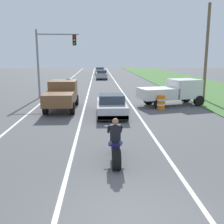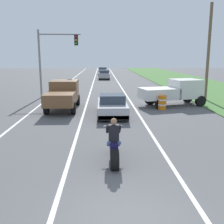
% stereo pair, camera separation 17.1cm
% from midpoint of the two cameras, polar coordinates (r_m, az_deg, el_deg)
% --- Properties ---
extents(lane_stripe_left_solid, '(0.14, 120.00, 0.01)m').
position_cam_midpoint_polar(lane_stripe_left_solid, '(25.88, -12.74, 3.34)').
color(lane_stripe_left_solid, white).
rests_on(lane_stripe_left_solid, ground).
extents(lane_stripe_right_solid, '(0.14, 120.00, 0.01)m').
position_cam_midpoint_polar(lane_stripe_right_solid, '(25.57, 3.36, 3.51)').
color(lane_stripe_right_solid, white).
rests_on(lane_stripe_right_solid, ground).
extents(lane_stripe_centre_dashed, '(0.14, 120.00, 0.01)m').
position_cam_midpoint_polar(lane_stripe_centre_dashed, '(25.47, -4.74, 3.46)').
color(lane_stripe_centre_dashed, white).
rests_on(lane_stripe_centre_dashed, ground).
extents(motorcycle_with_rider, '(0.70, 2.21, 1.62)m').
position_cam_midpoint_polar(motorcycle_with_rider, '(9.43, 0.91, -7.43)').
color(motorcycle_with_rider, black).
rests_on(motorcycle_with_rider, ground).
extents(sports_car_silver, '(1.84, 4.30, 1.37)m').
position_cam_midpoint_polar(sports_car_silver, '(16.94, 0.32, 1.38)').
color(sports_car_silver, '#B7B7BC').
rests_on(sports_car_silver, ground).
extents(pickup_truck_left_lane_brown, '(2.02, 4.80, 1.98)m').
position_cam_midpoint_polar(pickup_truck_left_lane_brown, '(19.05, -10.20, 3.82)').
color(pickup_truck_left_lane_brown, brown).
rests_on(pickup_truck_left_lane_brown, ground).
extents(pickup_truck_right_shoulder_white, '(5.14, 3.14, 1.98)m').
position_cam_midpoint_polar(pickup_truck_right_shoulder_white, '(20.86, 13.49, 4.37)').
color(pickup_truck_right_shoulder_white, silver).
rests_on(pickup_truck_right_shoulder_white, ground).
extents(traffic_light_mast_near, '(3.79, 0.34, 6.00)m').
position_cam_midpoint_polar(traffic_light_mast_near, '(24.82, -12.55, 12.12)').
color(traffic_light_mast_near, gray).
rests_on(traffic_light_mast_near, ground).
extents(utility_pole_roadside, '(0.24, 0.24, 7.93)m').
position_cam_midpoint_polar(utility_pole_roadside, '(23.96, 20.14, 11.77)').
color(utility_pole_roadside, brown).
rests_on(utility_pole_roadside, ground).
extents(construction_barrel_nearest, '(0.58, 0.58, 1.00)m').
position_cam_midpoint_polar(construction_barrel_nearest, '(19.16, 10.96, 2.01)').
color(construction_barrel_nearest, orange).
rests_on(construction_barrel_nearest, ground).
extents(construction_barrel_mid, '(0.58, 0.58, 1.00)m').
position_cam_midpoint_polar(construction_barrel_mid, '(22.28, 10.10, 3.41)').
color(construction_barrel_mid, orange).
rests_on(construction_barrel_mid, ground).
extents(distant_car_far_ahead, '(1.80, 4.00, 1.50)m').
position_cam_midpoint_polar(distant_car_far_ahead, '(44.20, -1.58, 8.05)').
color(distant_car_far_ahead, '#99999E').
rests_on(distant_car_far_ahead, ground).
extents(distant_car_further_ahead, '(1.80, 4.00, 1.50)m').
position_cam_midpoint_polar(distant_car_further_ahead, '(55.36, -1.93, 8.81)').
color(distant_car_further_ahead, '#99999E').
rests_on(distant_car_further_ahead, ground).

